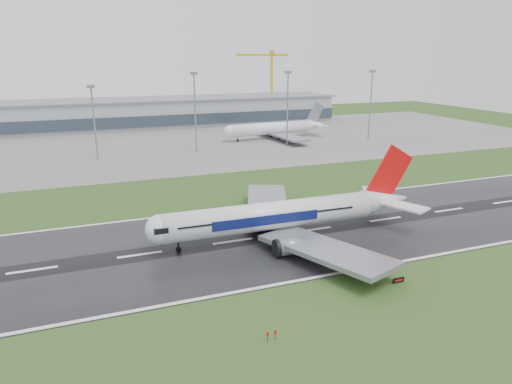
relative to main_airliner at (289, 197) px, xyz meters
name	(u,v)px	position (x,y,z in m)	size (l,w,h in m)	color
ground	(233,242)	(-12.51, 1.86, -9.32)	(520.00, 520.00, 0.00)	#284519
runway	(233,241)	(-12.51, 1.86, -9.27)	(400.00, 45.00, 0.10)	black
apron	(149,144)	(-12.51, 126.86, -9.28)	(400.00, 130.00, 0.08)	slate
terminal	(133,114)	(-12.51, 186.86, -1.82)	(240.00, 36.00, 15.00)	gray
main_airliner	(289,197)	(0.00, 0.00, 0.00)	(62.49, 59.51, 18.45)	silver
parked_airliner	(274,122)	(47.94, 120.64, -1.04)	(55.96, 52.10, 16.40)	white
tower_crane	(272,84)	(80.33, 201.86, 12.22)	(43.56, 2.38, 43.10)	gold
runway_sign	(398,280)	(9.25, -27.04, -8.80)	(2.30, 0.26, 1.04)	black
floodmast_2	(94,124)	(-36.14, 101.86, 4.43)	(0.64, 0.64, 27.50)	gray
floodmast_3	(195,114)	(3.95, 101.86, 6.62)	(0.64, 0.64, 31.89)	gray
floodmast_4	(287,110)	(46.20, 101.86, 6.60)	(0.64, 0.64, 31.85)	gray
floodmast_5	(370,107)	(89.98, 101.86, 6.58)	(0.64, 0.64, 31.82)	gray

